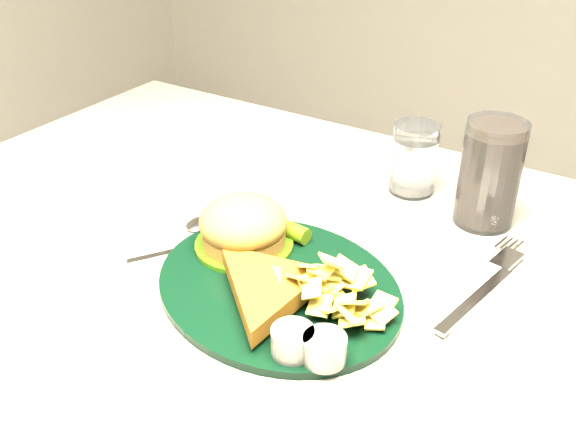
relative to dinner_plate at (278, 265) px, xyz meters
The scene contains 7 objects.
dinner_plate is the anchor object (origin of this frame).
water_glass 0.31m from the dinner_plate, 83.55° to the left, with size 0.07×0.07×0.10m, color silver.
cola_glass 0.31m from the dinner_plate, 61.42° to the left, with size 0.08×0.08×0.14m, color black.
fork_napkin 0.23m from the dinner_plate, 27.73° to the left, with size 0.15×0.20×0.01m, color white, non-canonical shape.
spoon 0.16m from the dinner_plate, behind, with size 0.04×0.14×0.01m, color white, non-canonical shape.
ramekin 0.40m from the dinner_plate, 140.62° to the left, with size 0.05×0.05×0.03m, color white.
wrapped_straw 0.20m from the dinner_plate, 112.86° to the left, with size 0.19×0.07×0.01m, color white, non-canonical shape.
Camera 1 is at (0.34, -0.56, 1.20)m, focal length 40.00 mm.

